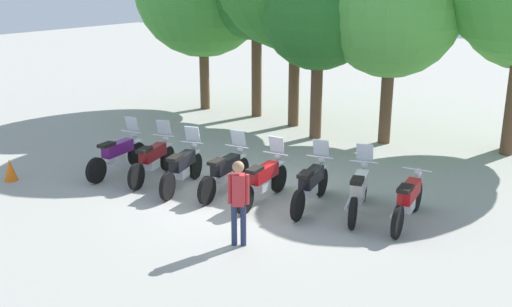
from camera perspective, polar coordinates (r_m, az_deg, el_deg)
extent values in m
plane|color=#9E9B93|center=(13.28, -1.13, -4.25)|extent=(80.00, 80.00, 0.00)
cylinder|color=black|center=(15.67, -11.64, -0.05)|extent=(0.15, 0.65, 0.64)
cylinder|color=black|center=(14.56, -15.44, -1.62)|extent=(0.15, 0.65, 0.64)
cube|color=silver|center=(15.57, -11.71, 1.15)|extent=(0.15, 0.37, 0.04)
cube|color=#59196B|center=(15.04, -13.43, 0.52)|extent=(0.33, 0.97, 0.30)
cube|color=silver|center=(15.08, -13.49, -0.52)|extent=(0.25, 0.41, 0.24)
cube|color=black|center=(14.70, -14.49, 0.84)|extent=(0.27, 0.46, 0.08)
cylinder|color=silver|center=(15.51, -11.91, 0.98)|extent=(0.07, 0.23, 0.64)
cylinder|color=silver|center=(15.36, -12.20, 2.10)|extent=(0.62, 0.08, 0.04)
sphere|color=silver|center=(15.49, -11.87, 1.78)|extent=(0.17, 0.17, 0.16)
cylinder|color=silver|center=(14.99, -14.68, -0.95)|extent=(0.12, 0.70, 0.07)
cube|color=silver|center=(15.36, -12.10, 2.87)|extent=(0.37, 0.16, 0.39)
cylinder|color=black|center=(15.17, -8.72, -0.45)|extent=(0.23, 0.65, 0.64)
cylinder|color=black|center=(13.89, -11.69, -2.24)|extent=(0.23, 0.65, 0.64)
cube|color=silver|center=(15.07, -8.78, 0.78)|extent=(0.19, 0.38, 0.04)
cube|color=maroon|center=(14.46, -10.11, 0.07)|extent=(0.45, 0.98, 0.30)
cube|color=silver|center=(14.50, -10.15, -1.01)|extent=(0.30, 0.44, 0.24)
cube|color=black|center=(14.08, -10.94, 0.37)|extent=(0.33, 0.48, 0.08)
cylinder|color=silver|center=(15.00, -8.93, 0.60)|extent=(0.10, 0.23, 0.64)
cylinder|color=silver|center=(14.84, -9.15, 1.75)|extent=(0.61, 0.17, 0.04)
sphere|color=silver|center=(14.98, -8.90, 1.43)|extent=(0.19, 0.19, 0.16)
cylinder|color=silver|center=(14.35, -11.28, -1.51)|extent=(0.22, 0.70, 0.07)
cube|color=silver|center=(14.84, -9.08, 2.55)|extent=(0.38, 0.21, 0.39)
cylinder|color=black|center=(14.45, -5.98, -1.22)|extent=(0.25, 0.65, 0.64)
cylinder|color=black|center=(13.13, -8.70, -3.20)|extent=(0.25, 0.65, 0.64)
cube|color=silver|center=(14.35, -6.02, 0.07)|extent=(0.20, 0.38, 0.04)
cube|color=black|center=(13.72, -7.24, -0.72)|extent=(0.47, 0.98, 0.30)
cube|color=silver|center=(13.76, -7.29, -1.85)|extent=(0.31, 0.44, 0.24)
cube|color=black|center=(13.32, -7.99, -0.43)|extent=(0.34, 0.48, 0.08)
cylinder|color=silver|center=(14.28, -6.16, -0.12)|extent=(0.10, 0.23, 0.64)
cylinder|color=silver|center=(14.11, -6.35, 1.08)|extent=(0.61, 0.18, 0.04)
sphere|color=silver|center=(14.26, -6.12, 0.75)|extent=(0.19, 0.19, 0.16)
cylinder|color=silver|center=(13.59, -8.42, -2.40)|extent=(0.23, 0.70, 0.07)
cube|color=silver|center=(14.11, -6.28, 1.92)|extent=(0.38, 0.21, 0.39)
cylinder|color=black|center=(14.04, -1.50, -1.68)|extent=(0.15, 0.65, 0.64)
cylinder|color=black|center=(12.78, -4.85, -3.63)|extent=(0.15, 0.65, 0.64)
cube|color=silver|center=(13.93, -1.51, -0.35)|extent=(0.15, 0.37, 0.04)
cube|color=black|center=(13.33, -3.01, -1.13)|extent=(0.33, 0.97, 0.30)
cube|color=silver|center=(13.38, -3.10, -2.29)|extent=(0.25, 0.41, 0.24)
cube|color=black|center=(12.95, -3.91, -0.81)|extent=(0.27, 0.46, 0.08)
cylinder|color=silver|center=(13.87, -1.68, -0.55)|extent=(0.07, 0.23, 0.64)
cylinder|color=silver|center=(13.70, -1.88, 0.69)|extent=(0.62, 0.08, 0.04)
sphere|color=silver|center=(13.84, -1.61, 0.34)|extent=(0.17, 0.17, 0.16)
cylinder|color=silver|center=(13.23, -4.35, -2.80)|extent=(0.12, 0.70, 0.07)
cube|color=silver|center=(13.69, -1.76, 1.55)|extent=(0.37, 0.16, 0.39)
cylinder|color=black|center=(13.50, 2.24, -2.46)|extent=(0.12, 0.64, 0.64)
cylinder|color=black|center=(12.23, -1.13, -4.54)|extent=(0.12, 0.64, 0.64)
cube|color=silver|center=(13.39, 2.26, -1.08)|extent=(0.13, 0.36, 0.04)
cube|color=red|center=(12.78, 0.76, -1.91)|extent=(0.29, 0.96, 0.30)
cube|color=silver|center=(12.83, 0.64, -3.12)|extent=(0.23, 0.41, 0.24)
cube|color=black|center=(12.39, -0.14, -1.59)|extent=(0.25, 0.45, 0.08)
cylinder|color=silver|center=(13.32, 2.08, -1.29)|extent=(0.06, 0.23, 0.64)
cylinder|color=silver|center=(13.14, 1.91, -0.01)|extent=(0.62, 0.05, 0.04)
sphere|color=silver|center=(13.29, 2.17, -0.36)|extent=(0.16, 0.16, 0.16)
cylinder|color=silver|center=(12.68, -0.65, -3.65)|extent=(0.09, 0.70, 0.07)
cube|color=silver|center=(13.14, 2.04, 0.89)|extent=(0.36, 0.14, 0.39)
cylinder|color=black|center=(13.33, 6.46, -2.81)|extent=(0.18, 0.65, 0.64)
cylinder|color=black|center=(11.95, 4.13, -5.10)|extent=(0.18, 0.65, 0.64)
cube|color=silver|center=(13.22, 6.51, -1.42)|extent=(0.16, 0.37, 0.04)
cube|color=black|center=(12.56, 5.48, -2.33)|extent=(0.37, 0.97, 0.30)
cube|color=silver|center=(12.61, 5.37, -3.55)|extent=(0.27, 0.42, 0.24)
cube|color=black|center=(12.14, 4.88, -2.05)|extent=(0.29, 0.47, 0.08)
cylinder|color=silver|center=(13.14, 6.38, -1.64)|extent=(0.08, 0.23, 0.64)
cylinder|color=silver|center=(12.96, 6.31, -0.35)|extent=(0.62, 0.11, 0.04)
sphere|color=silver|center=(13.11, 6.47, -0.70)|extent=(0.18, 0.18, 0.16)
cylinder|color=silver|center=(12.41, 4.20, -4.15)|extent=(0.16, 0.70, 0.07)
cube|color=silver|center=(12.96, 6.42, 0.57)|extent=(0.37, 0.18, 0.39)
cylinder|color=black|center=(13.14, 10.52, -3.29)|extent=(0.25, 0.65, 0.64)
cylinder|color=black|center=(11.70, 9.50, -5.79)|extent=(0.25, 0.65, 0.64)
cube|color=silver|center=(13.03, 10.60, -1.88)|extent=(0.20, 0.38, 0.04)
cube|color=silver|center=(12.34, 10.15, -2.87)|extent=(0.48, 0.98, 0.30)
cube|color=silver|center=(12.39, 10.06, -4.12)|extent=(0.31, 0.44, 0.24)
cube|color=black|center=(11.90, 9.93, -2.63)|extent=(0.34, 0.48, 0.08)
cylinder|color=silver|center=(12.95, 10.54, -2.11)|extent=(0.10, 0.23, 0.64)
cylinder|color=silver|center=(12.76, 10.57, -0.81)|extent=(0.61, 0.18, 0.04)
sphere|color=silver|center=(12.92, 10.61, -1.15)|extent=(0.19, 0.19, 0.16)
cylinder|color=silver|center=(12.15, 9.09, -4.80)|extent=(0.23, 0.70, 0.07)
cube|color=silver|center=(12.76, 10.65, 0.12)|extent=(0.38, 0.21, 0.39)
cylinder|color=black|center=(12.87, 15.50, -4.06)|extent=(0.14, 0.64, 0.64)
cylinder|color=black|center=(11.46, 13.74, -6.55)|extent=(0.14, 0.64, 0.64)
cube|color=silver|center=(12.76, 15.62, -2.64)|extent=(0.14, 0.37, 0.04)
cube|color=red|center=(12.08, 14.85, -3.62)|extent=(0.32, 0.96, 0.30)
cube|color=silver|center=(12.13, 14.70, -4.89)|extent=(0.24, 0.41, 0.24)
cube|color=black|center=(11.65, 14.45, -3.36)|extent=(0.27, 0.45, 0.08)
cylinder|color=silver|center=(12.68, 15.52, -2.86)|extent=(0.06, 0.23, 0.64)
cylinder|color=silver|center=(12.49, 15.54, -1.54)|extent=(0.62, 0.07, 0.04)
sphere|color=silver|center=(12.65, 15.63, -1.89)|extent=(0.17, 0.17, 0.16)
cylinder|color=silver|center=(11.92, 13.58, -5.52)|extent=(0.11, 0.70, 0.07)
cylinder|color=#232D4C|center=(10.81, -2.16, -7.05)|extent=(0.15, 0.15, 0.80)
cylinder|color=#232D4C|center=(10.79, -1.25, -7.09)|extent=(0.15, 0.15, 0.80)
cube|color=#B22D33|center=(10.54, -1.74, -3.59)|extent=(0.29, 0.28, 0.60)
cylinder|color=#B22D33|center=(10.55, -2.60, -3.49)|extent=(0.11, 0.11, 0.57)
cylinder|color=#B22D33|center=(10.52, -0.87, -3.54)|extent=(0.11, 0.11, 0.57)
sphere|color=#A87A5B|center=(10.39, -1.76, -1.33)|extent=(0.29, 0.29, 0.22)
cylinder|color=brown|center=(22.09, -5.09, 7.86)|extent=(0.36, 0.36, 2.71)
cylinder|color=brown|center=(20.76, 0.06, 8.08)|extent=(0.36, 0.36, 3.23)
cylinder|color=brown|center=(19.39, 3.76, 7.52)|extent=(0.36, 0.36, 3.30)
cylinder|color=brown|center=(17.94, 5.95, 5.63)|extent=(0.36, 0.36, 2.64)
sphere|color=#236623|center=(17.63, 6.20, 13.72)|extent=(3.45, 3.45, 3.45)
cylinder|color=brown|center=(17.71, 12.69, 5.10)|extent=(0.36, 0.36, 2.60)
sphere|color=#4C9E3D|center=(17.38, 13.28, 13.85)|extent=(4.01, 4.01, 4.01)
cone|color=orange|center=(15.45, -23.01, -1.49)|extent=(0.32, 0.32, 0.55)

